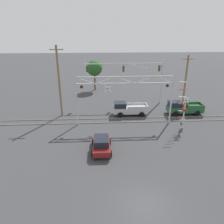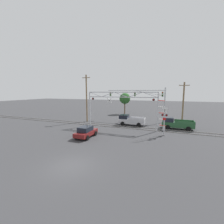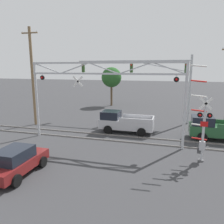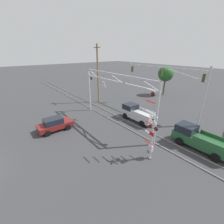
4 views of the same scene
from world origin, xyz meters
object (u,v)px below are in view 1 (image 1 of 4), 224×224
at_px(traffic_signal_span, 141,73).
at_px(pickup_truck_lead, 128,109).
at_px(pickup_truck_following, 183,108).
at_px(crossing_gantry, 125,90).
at_px(crossing_signal_mast, 183,113).
at_px(background_tree_beyond_span, 94,68).
at_px(utility_pole_right, 185,81).
at_px(utility_pole_left, 59,81).
at_px(sedan_waiting, 101,144).

bearing_deg(traffic_signal_span, pickup_truck_lead, -117.47).
bearing_deg(pickup_truck_following, crossing_gantry, -161.64).
bearing_deg(crossing_signal_mast, pickup_truck_lead, 140.88).
height_order(crossing_gantry, background_tree_beyond_span, crossing_gantry).
bearing_deg(pickup_truck_following, utility_pole_right, 70.23).
bearing_deg(utility_pole_left, pickup_truck_lead, -1.54).
distance_m(utility_pole_left, utility_pole_right, 19.23).
relative_size(traffic_signal_span, utility_pole_right, 1.55).
distance_m(traffic_signal_span, utility_pole_left, 13.18).
height_order(pickup_truck_following, sedan_waiting, pickup_truck_following).
xyz_separation_m(crossing_gantry, utility_pole_right, (10.26, 6.30, -0.39)).
bearing_deg(pickup_truck_lead, utility_pole_left, 178.46).
relative_size(utility_pole_left, background_tree_beyond_span, 1.64).
xyz_separation_m(crossing_signal_mast, pickup_truck_following, (1.91, 4.98, -1.21)).
bearing_deg(crossing_gantry, crossing_signal_mast, -15.34).
bearing_deg(crossing_gantry, utility_pole_right, 31.55).
distance_m(sedan_waiting, background_tree_beyond_span, 23.97).
distance_m(crossing_signal_mast, background_tree_beyond_span, 22.17).
bearing_deg(crossing_signal_mast, pickup_truck_following, 69.00).
xyz_separation_m(crossing_gantry, background_tree_beyond_span, (-4.15, 16.96, -0.18)).
height_order(pickup_truck_lead, background_tree_beyond_span, background_tree_beyond_span).
xyz_separation_m(crossing_gantry, pickup_truck_following, (9.08, 3.01, -3.67)).
bearing_deg(crossing_signal_mast, utility_pole_right, 69.48).
relative_size(crossing_gantry, crossing_signal_mast, 2.02).
height_order(crossing_gantry, crossing_signal_mast, crossing_gantry).
bearing_deg(pickup_truck_lead, sedan_waiting, -112.49).
distance_m(crossing_signal_mast, traffic_signal_span, 11.07).
xyz_separation_m(crossing_signal_mast, pickup_truck_lead, (-6.20, 5.04, -1.21)).
bearing_deg(utility_pole_left, utility_pole_right, 8.88).
relative_size(pickup_truck_lead, background_tree_beyond_span, 0.82).
distance_m(crossing_signal_mast, utility_pole_left, 17.01).
distance_m(crossing_signal_mast, utility_pole_right, 9.06).
xyz_separation_m(crossing_signal_mast, utility_pole_left, (-15.89, 5.30, 2.95)).
bearing_deg(pickup_truck_lead, crossing_gantry, -107.52).
distance_m(crossing_signal_mast, pickup_truck_lead, 8.08).
bearing_deg(crossing_signal_mast, background_tree_beyond_span, 120.87).
xyz_separation_m(traffic_signal_span, pickup_truck_lead, (-2.60, -5.00, -4.17)).
height_order(crossing_signal_mast, background_tree_beyond_span, crossing_signal_mast).
relative_size(pickup_truck_following, utility_pole_right, 0.63).
bearing_deg(pickup_truck_following, crossing_signal_mast, -111.00).
bearing_deg(utility_pole_left, crossing_signal_mast, -18.44).
distance_m(pickup_truck_lead, background_tree_beyond_span, 15.21).
distance_m(pickup_truck_following, utility_pole_left, 18.29).
xyz_separation_m(pickup_truck_following, background_tree_beyond_span, (-13.23, 13.95, 3.49)).
bearing_deg(sedan_waiting, utility_pole_right, 44.27).
xyz_separation_m(utility_pole_left, utility_pole_right, (18.98, 2.97, -0.88)).
bearing_deg(sedan_waiting, crossing_gantry, 65.34).
bearing_deg(utility_pole_right, crossing_gantry, -148.45).
height_order(crossing_gantry, utility_pole_right, utility_pole_right).
height_order(crossing_gantry, utility_pole_left, utility_pole_left).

